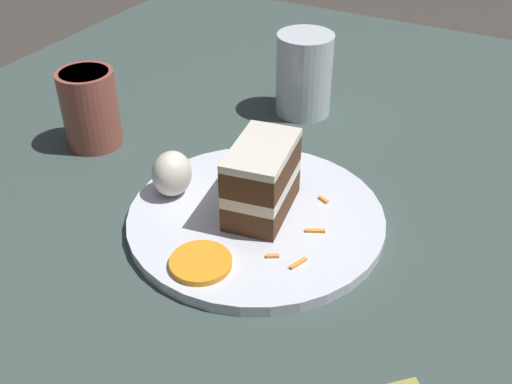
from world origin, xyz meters
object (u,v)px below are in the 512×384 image
Objects in this scene: plate at (256,218)px; cake_slice at (262,179)px; orange_garnish at (201,263)px; cream_dollop at (172,174)px; drinking_glass at (304,80)px; coffee_mug at (90,106)px.

cake_slice is at bearing 164.25° from plate.
orange_garnish is at bearing 75.22° from cake_slice.
cake_slice is at bearing 174.45° from orange_garnish.
cake_slice is 2.03× the size of cream_dollop.
drinking_glass is at bearing -84.38° from cake_slice.
drinking_glass is at bearing -166.10° from plate.
plate is at bearing 13.90° from drinking_glass.
coffee_mug is at bearing -100.53° from plate.
plate is 2.42× the size of drinking_glass.
orange_garnish is at bearing 8.98° from drinking_glass.
cream_dollop is (0.01, -0.10, 0.03)m from plate.
cream_dollop is at bearing 1.15° from cake_slice.
drinking_glass reaches higher than cake_slice.
cake_slice reaches higher than plate.
plate is 0.10m from cream_dollop.
cake_slice is 0.93× the size of drinking_glass.
drinking_glass reaches higher than coffee_mug.
cream_dollop is 0.18m from coffee_mug.
coffee_mug reaches higher than orange_garnish.
cake_slice is 0.11m from orange_garnish.
coffee_mug is at bearing -17.94° from cake_slice.
drinking_glass reaches higher than plate.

